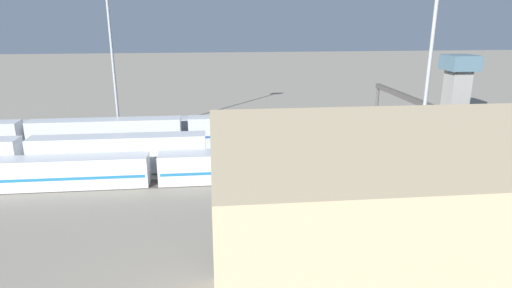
# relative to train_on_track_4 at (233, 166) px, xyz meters

# --- Properties ---
(ground_plane) EXTENTS (400.00, 400.00, 0.00)m
(ground_plane) POSITION_rel_train_on_track_4_xyz_m (-7.75, -10.00, -2.09)
(ground_plane) COLOR gray
(track_bed_0) EXTENTS (140.00, 2.80, 0.12)m
(track_bed_0) POSITION_rel_train_on_track_4_xyz_m (-7.75, -20.00, -2.03)
(track_bed_0) COLOR #4C443D
(track_bed_0) RESTS_ON ground_plane
(track_bed_1) EXTENTS (140.00, 2.80, 0.12)m
(track_bed_1) POSITION_rel_train_on_track_4_xyz_m (-7.75, -15.00, -2.03)
(track_bed_1) COLOR #3D3833
(track_bed_1) RESTS_ON ground_plane
(track_bed_2) EXTENTS (140.00, 2.80, 0.12)m
(track_bed_2) POSITION_rel_train_on_track_4_xyz_m (-7.75, -10.00, -2.03)
(track_bed_2) COLOR #4C443D
(track_bed_2) RESTS_ON ground_plane
(track_bed_3) EXTENTS (140.00, 2.80, 0.12)m
(track_bed_3) POSITION_rel_train_on_track_4_xyz_m (-7.75, -5.00, -2.03)
(track_bed_3) COLOR #4C443D
(track_bed_3) RESTS_ON ground_plane
(track_bed_4) EXTENTS (140.00, 2.80, 0.12)m
(track_bed_4) POSITION_rel_train_on_track_4_xyz_m (-7.75, 0.00, -2.03)
(track_bed_4) COLOR #3D3833
(track_bed_4) RESTS_ON ground_plane
(train_on_track_4) EXTENTS (66.40, 3.06, 4.40)m
(train_on_track_4) POSITION_rel_train_on_track_4_xyz_m (0.00, 0.00, 0.00)
(train_on_track_4) COLOR #285193
(train_on_track_4) RESTS_ON ground_plane
(train_on_track_2) EXTENTS (10.00, 3.00, 5.00)m
(train_on_track_2) POSITION_rel_train_on_track_4_xyz_m (-44.19, -10.00, 0.07)
(train_on_track_2) COLOR #D85914
(train_on_track_2) RESTS_ON ground_plane
(train_on_track_0) EXTENTS (119.80, 3.00, 3.80)m
(train_on_track_0) POSITION_rel_train_on_track_4_xyz_m (-9.04, -20.00, -0.07)
(train_on_track_0) COLOR #B7BABF
(train_on_track_0) RESTS_ON ground_plane
(train_on_track_3) EXTENTS (47.20, 3.00, 5.00)m
(train_on_track_3) POSITION_rel_train_on_track_4_xyz_m (27.07, -5.00, 0.53)
(train_on_track_3) COLOR silver
(train_on_track_3) RESTS_ON ground_plane
(train_on_track_1) EXTENTS (119.80, 3.06, 5.00)m
(train_on_track_1) POSITION_rel_train_on_track_4_xyz_m (-5.34, -15.00, 0.51)
(train_on_track_1) COLOR silver
(train_on_track_1) RESTS_ON ground_plane
(light_mast_0) EXTENTS (2.80, 0.70, 29.59)m
(light_mast_0) POSITION_rel_train_on_track_4_xyz_m (18.53, -22.78, 16.54)
(light_mast_0) COLOR #9EA0A5
(light_mast_0) RESTS_ON ground_plane
(light_mast_1) EXTENTS (2.80, 0.70, 24.64)m
(light_mast_1) POSITION_rel_train_on_track_4_xyz_m (-22.75, 3.80, 13.83)
(light_mast_1) COLOR #9EA0A5
(light_mast_1) RESTS_ON ground_plane
(signal_gantry) EXTENTS (0.70, 25.00, 8.80)m
(signal_gantry) POSITION_rel_train_on_track_4_xyz_m (-27.42, -10.00, 5.33)
(signal_gantry) COLOR #4C4742
(signal_gantry) RESTS_ON ground_plane
(control_tower) EXTENTS (6.00, 6.00, 12.96)m
(control_tower) POSITION_rel_train_on_track_4_xyz_m (-47.74, -30.83, 5.51)
(control_tower) COLOR gray
(control_tower) RESTS_ON ground_plane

